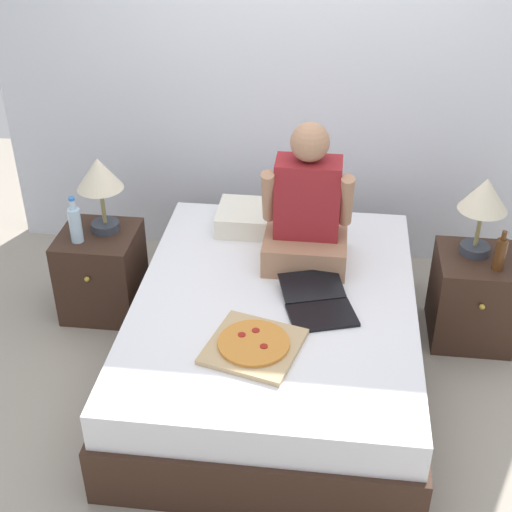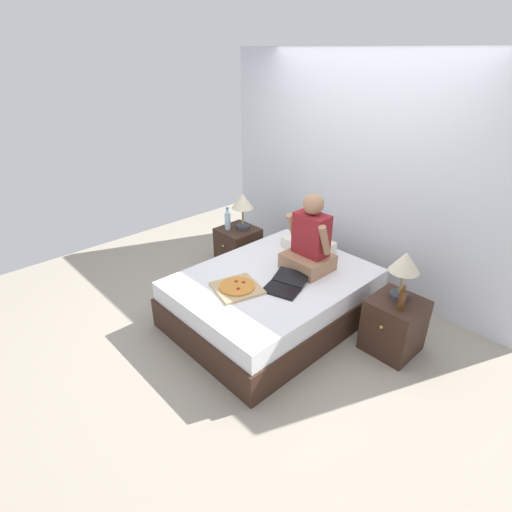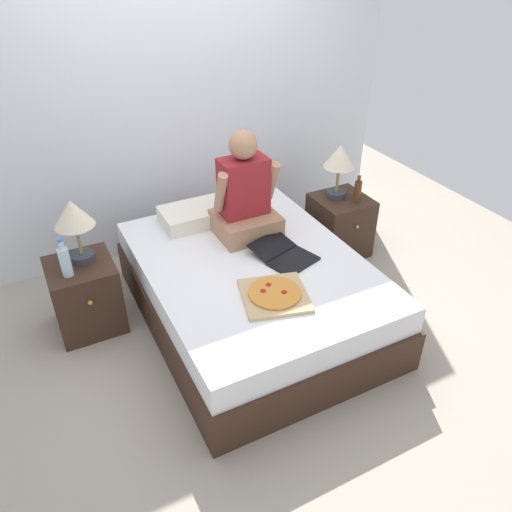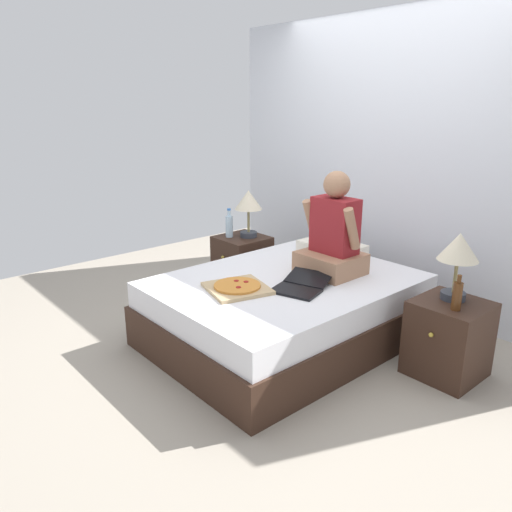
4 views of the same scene
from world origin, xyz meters
name	(u,v)px [view 4 (image 4 of 4)]	position (x,y,z in m)	size (l,w,h in m)	color
ground_plane	(285,339)	(0.00, 0.00, 0.00)	(5.79, 5.79, 0.00)	#9E9384
wall_back	(397,163)	(0.00, 1.32, 1.25)	(3.79, 0.12, 2.50)	silver
bed	(285,310)	(0.00, 0.00, 0.25)	(1.45, 1.93, 0.50)	#382319
nightstand_left	(242,263)	(-1.07, 0.46, 0.26)	(0.44, 0.47, 0.52)	#382319
lamp_on_left_nightstand	(248,203)	(-1.03, 0.51, 0.85)	(0.26, 0.26, 0.45)	#333842
water_bottle	(229,226)	(-1.15, 0.37, 0.63)	(0.07, 0.07, 0.28)	silver
nightstand_right	(448,339)	(1.07, 0.46, 0.26)	(0.44, 0.47, 0.52)	#382319
lamp_on_right_nightstand	(458,252)	(1.04, 0.51, 0.85)	(0.26, 0.26, 0.45)	#333842
beer_bottle	(457,295)	(1.14, 0.36, 0.62)	(0.06, 0.06, 0.23)	#512D14
pillow	(332,250)	(-0.14, 0.68, 0.56)	(0.52, 0.34, 0.12)	silver
person_seated	(333,236)	(0.13, 0.37, 0.79)	(0.47, 0.40, 0.78)	#A37556
laptop	(300,286)	(0.22, -0.08, 0.52)	(0.43, 0.49, 0.07)	black
pizza_box	(237,287)	(-0.06, -0.42, 0.52)	(0.49, 0.49, 0.05)	tan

